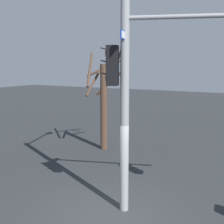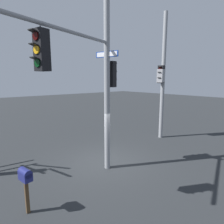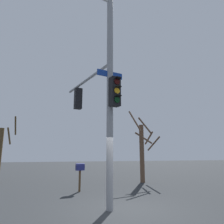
% 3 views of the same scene
% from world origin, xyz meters
% --- Properties ---
extents(ground_plane, '(80.00, 80.00, 0.00)m').
position_xyz_m(ground_plane, '(0.00, 0.00, 0.00)').
color(ground_plane, '#292C2E').
extents(main_signal_pole_assembly, '(5.47, 3.65, 8.43)m').
position_xyz_m(main_signal_pole_assembly, '(-0.69, -0.83, 4.68)').
color(main_signal_pole_assembly, gray).
rests_on(main_signal_pole_assembly, ground).
extents(secondary_pole_assembly, '(0.80, 0.47, 8.12)m').
position_xyz_m(secondary_pole_assembly, '(5.36, 0.66, 4.11)').
color(secondary_pole_assembly, gray).
rests_on(secondary_pole_assembly, ground).
extents(mailbox, '(0.31, 0.47, 1.41)m').
position_xyz_m(mailbox, '(-3.89, -1.22, 1.11)').
color(mailbox, '#4C3823').
rests_on(mailbox, ground).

